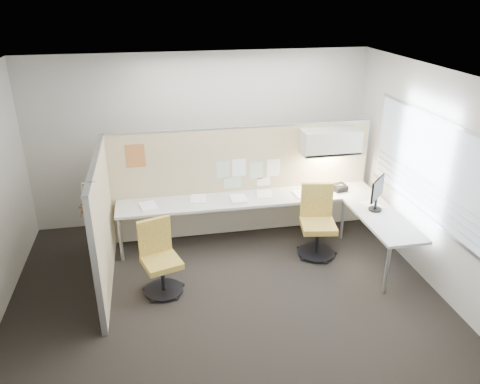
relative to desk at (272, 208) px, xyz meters
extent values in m
cube|color=black|center=(-0.93, -1.13, -0.61)|extent=(5.50, 4.50, 0.01)
cube|color=white|center=(-0.93, -1.13, 2.20)|extent=(5.50, 4.50, 0.01)
cube|color=beige|center=(-0.93, 1.12, 0.80)|extent=(5.50, 0.02, 2.80)
cube|color=beige|center=(-0.93, -3.38, 0.80)|extent=(5.50, 0.02, 2.80)
cube|color=beige|center=(1.82, -1.13, 0.80)|extent=(0.02, 4.50, 2.80)
cube|color=#9BA8B4|center=(1.79, -1.13, 0.95)|extent=(0.01, 2.80, 1.30)
cube|color=#CBBB8C|center=(-0.38, 0.47, 0.27)|extent=(4.10, 0.06, 1.75)
cube|color=#CBBB8C|center=(-2.43, -0.63, 0.27)|extent=(0.06, 2.20, 1.75)
cube|color=beige|center=(-0.33, 0.14, 0.11)|extent=(4.00, 0.60, 0.04)
cube|color=beige|center=(1.37, -0.89, 0.11)|extent=(0.60, 1.47, 0.04)
cube|color=beige|center=(-0.33, 0.41, -0.26)|extent=(3.90, 0.02, 0.64)
cylinder|color=#A5A8AA|center=(-2.28, -0.11, -0.26)|extent=(0.05, 0.05, 0.69)
cylinder|color=#A5A8AA|center=(1.12, -1.58, -0.26)|extent=(0.05, 0.05, 0.69)
cylinder|color=#A5A8AA|center=(1.12, -0.11, -0.26)|extent=(0.05, 0.05, 0.69)
cube|color=beige|center=(0.97, 0.26, 0.91)|extent=(0.90, 0.36, 0.38)
cube|color=#FFEABF|center=(0.97, 0.26, 0.70)|extent=(0.60, 0.06, 0.02)
cube|color=#8CBF8C|center=(-0.68, 0.44, 0.50)|extent=(0.21, 0.00, 0.28)
cube|color=white|center=(-0.43, 0.44, 0.52)|extent=(0.21, 0.00, 0.28)
cube|color=#8CBF8C|center=(-0.15, 0.44, 0.45)|extent=(0.21, 0.00, 0.28)
cube|color=white|center=(0.12, 0.44, 0.48)|extent=(0.21, 0.00, 0.28)
cube|color=#8CBF8C|center=(-0.53, 0.44, 0.28)|extent=(0.28, 0.00, 0.18)
cube|color=white|center=(-0.03, 0.44, 0.26)|extent=(0.21, 0.00, 0.14)
cube|color=orange|center=(-1.98, 0.44, 0.82)|extent=(0.28, 0.00, 0.35)
cylinder|color=black|center=(-1.72, -1.00, -0.57)|extent=(0.51, 0.51, 0.03)
cylinder|color=black|center=(-1.72, -1.00, -0.38)|extent=(0.06, 0.06, 0.39)
cube|color=#EED758|center=(-1.72, -1.00, -0.15)|extent=(0.57, 0.57, 0.08)
cube|color=#EED758|center=(-1.79, -0.80, 0.14)|extent=(0.43, 0.19, 0.49)
cylinder|color=black|center=(0.57, -0.50, -0.57)|extent=(0.55, 0.55, 0.03)
cylinder|color=black|center=(0.57, -0.50, -0.36)|extent=(0.06, 0.06, 0.43)
cube|color=#EED758|center=(0.57, -0.50, -0.11)|extent=(0.57, 0.57, 0.09)
cube|color=#EED758|center=(0.60, -0.27, 0.20)|extent=(0.47, 0.14, 0.53)
cylinder|color=black|center=(1.37, -0.62, 0.14)|extent=(0.19, 0.19, 0.02)
cylinder|color=black|center=(1.37, -0.62, 0.22)|extent=(0.04, 0.04, 0.17)
cube|color=black|center=(1.37, -0.62, 0.47)|extent=(0.35, 0.35, 0.31)
cube|color=black|center=(1.37, -0.62, 0.47)|extent=(0.30, 0.31, 0.27)
cube|color=black|center=(1.14, 0.14, 0.18)|extent=(0.24, 0.23, 0.12)
cylinder|color=black|center=(1.05, 0.16, 0.21)|extent=(0.07, 0.17, 0.04)
cube|color=black|center=(0.66, 0.22, 0.15)|extent=(0.14, 0.05, 0.05)
cube|color=black|center=(0.82, 0.22, 0.16)|extent=(0.12, 0.09, 0.06)
cube|color=silver|center=(-2.43, -1.37, 1.17)|extent=(0.14, 0.02, 0.02)
cylinder|color=silver|center=(-2.50, -1.37, 1.09)|extent=(0.02, 0.02, 0.14)
cube|color=#AD7F4C|center=(-2.50, -1.37, 0.96)|extent=(0.02, 0.41, 0.12)
cube|color=#AD7F4C|center=(-2.53, -1.34, 0.92)|extent=(0.02, 0.41, 0.12)
cube|color=#9D9EA8|center=(-2.51, -1.42, 0.36)|extent=(0.01, 0.07, 1.03)
cube|color=white|center=(-1.85, 0.11, 0.14)|extent=(0.29, 0.34, 0.03)
cube|color=white|center=(-1.11, 0.22, 0.14)|extent=(0.27, 0.33, 0.02)
cube|color=white|center=(-0.51, 0.07, 0.15)|extent=(0.24, 0.30, 0.05)
cube|color=white|center=(-0.07, 0.22, 0.13)|extent=(0.28, 0.34, 0.01)
cube|color=white|center=(0.50, 0.09, 0.14)|extent=(0.25, 0.32, 0.02)
cube|color=white|center=(1.39, -0.48, 0.14)|extent=(0.26, 0.32, 0.02)
camera|label=1|loc=(-1.72, -6.22, 3.10)|focal=35.00mm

